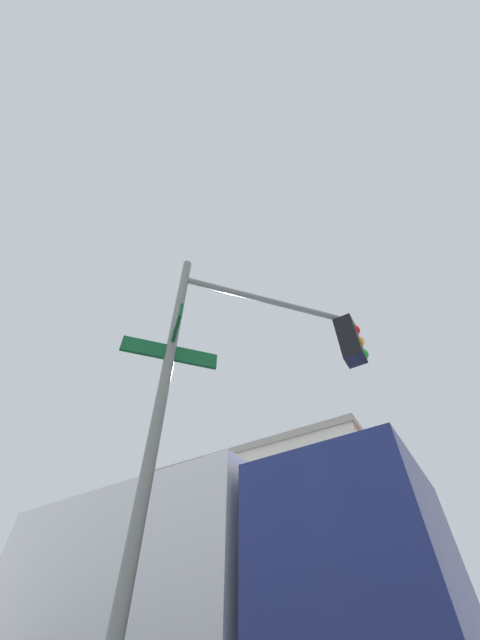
# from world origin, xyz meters

# --- Properties ---
(traffic_signal_near) EXTENTS (2.26, 2.60, 5.33)m
(traffic_signal_near) POSITION_xyz_m (-6.01, -5.61, 3.74)
(traffic_signal_near) COLOR slate
(traffic_signal_near) RESTS_ON ground_plane
(building_stucco) EXTENTS (14.37, 19.54, 10.52)m
(building_stucco) POSITION_xyz_m (-15.04, 17.62, 5.27)
(building_stucco) COLOR beige
(building_stucco) RESTS_ON ground_plane
(box_truck_second) EXTENTS (7.88, 2.75, 3.38)m
(box_truck_second) POSITION_xyz_m (-8.93, -3.14, 1.87)
(box_truck_second) COLOR navy
(box_truck_second) RESTS_ON ground_plane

